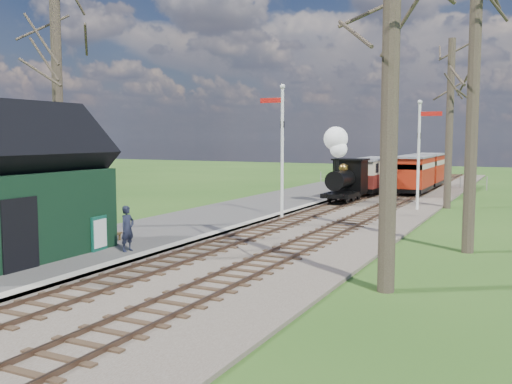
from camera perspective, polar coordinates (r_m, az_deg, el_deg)
ground at (r=13.11m, az=-24.16°, el=-12.01°), size 140.00×140.00×0.00m
distant_hills at (r=75.46m, az=19.23°, el=-10.17°), size 114.40×48.00×22.02m
ballast_bed at (r=31.29m, az=10.39°, el=-1.51°), size 8.00×60.00×0.10m
track_near at (r=31.66m, az=8.13°, el=-1.30°), size 1.60×60.00×0.15m
track_far at (r=30.96m, az=12.71°, el=-1.54°), size 1.60×60.00×0.15m
platform at (r=25.86m, az=-4.88°, el=-2.80°), size 5.00×44.00×0.20m
coping_strip at (r=24.76m, az=-0.31°, el=-3.14°), size 0.40×44.00×0.21m
station_shed at (r=18.46m, az=-23.41°, el=0.18°), size 3.25×6.30×4.78m
semaphore_near at (r=26.10m, az=2.50°, el=5.05°), size 1.22×0.24×6.22m
semaphore_far at (r=30.37m, az=16.11°, el=4.40°), size 1.22×0.24×5.72m
bare_trees at (r=19.90m, az=1.20°, el=9.47°), size 15.51×22.39×12.00m
fence_line at (r=45.02m, az=14.06°, el=1.18°), size 12.60×0.08×1.00m
locomotive at (r=32.65m, az=8.82°, el=2.15°), size 1.68×3.91×4.19m
coach at (r=38.49m, az=11.53°, el=1.84°), size 1.96×6.71×2.06m
red_carriage_a at (r=38.51m, az=15.51°, el=1.77°), size 1.98×4.90×2.08m
red_carriage_b at (r=43.92m, az=16.85°, el=2.18°), size 1.98×4.90×2.08m
sign_board at (r=19.02m, az=-15.40°, el=-4.01°), size 0.18×0.76×1.11m
bench at (r=20.22m, az=-14.96°, el=-3.84°), size 0.86×1.61×0.88m
person at (r=18.63m, az=-12.73°, el=-3.59°), size 0.39×0.56×1.47m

